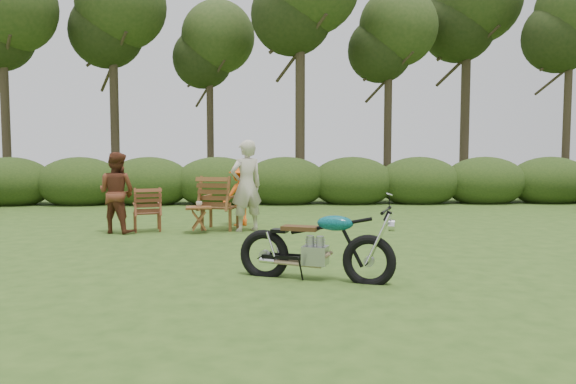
{
  "coord_description": "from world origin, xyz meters",
  "views": [
    {
      "loc": [
        -0.61,
        -7.55,
        1.63
      ],
      "look_at": [
        -0.22,
        1.85,
        0.9
      ],
      "focal_mm": 35.0,
      "sensor_mm": 36.0,
      "label": 1
    }
  ],
  "objects_px": {
    "motorcycle": "(315,279)",
    "adult_b": "(118,233)",
    "lawn_chair_left": "(147,231)",
    "child": "(240,226)",
    "lawn_chair_right": "(220,229)",
    "adult_a": "(247,231)",
    "side_table": "(199,220)",
    "cup": "(199,204)"
  },
  "relations": [
    {
      "from": "side_table",
      "to": "lawn_chair_right",
      "type": "bearing_deg",
      "value": 53.07
    },
    {
      "from": "lawn_chair_right",
      "to": "adult_b",
      "type": "relative_size",
      "value": 0.69
    },
    {
      "from": "cup",
      "to": "adult_b",
      "type": "relative_size",
      "value": 0.08
    },
    {
      "from": "lawn_chair_right",
      "to": "lawn_chair_left",
      "type": "relative_size",
      "value": 1.25
    },
    {
      "from": "motorcycle",
      "to": "side_table",
      "type": "distance_m",
      "value": 4.36
    },
    {
      "from": "motorcycle",
      "to": "child",
      "type": "height_order",
      "value": "child"
    },
    {
      "from": "cup",
      "to": "adult_a",
      "type": "distance_m",
      "value": 1.09
    },
    {
      "from": "side_table",
      "to": "cup",
      "type": "relative_size",
      "value": 4.2
    },
    {
      "from": "lawn_chair_right",
      "to": "adult_b",
      "type": "height_order",
      "value": "adult_b"
    },
    {
      "from": "adult_a",
      "to": "child",
      "type": "height_order",
      "value": "adult_a"
    },
    {
      "from": "lawn_chair_right",
      "to": "child",
      "type": "distance_m",
      "value": 0.65
    },
    {
      "from": "lawn_chair_left",
      "to": "adult_a",
      "type": "relative_size",
      "value": 0.48
    },
    {
      "from": "lawn_chair_left",
      "to": "child",
      "type": "xyz_separation_m",
      "value": [
        1.81,
        0.69,
        0.0
      ]
    },
    {
      "from": "lawn_chair_right",
      "to": "child",
      "type": "xyz_separation_m",
      "value": [
        0.38,
        0.53,
        0.0
      ]
    },
    {
      "from": "motorcycle",
      "to": "adult_b",
      "type": "xyz_separation_m",
      "value": [
        -3.48,
        4.03,
        0.0
      ]
    },
    {
      "from": "lawn_chair_left",
      "to": "child",
      "type": "distance_m",
      "value": 1.94
    },
    {
      "from": "lawn_chair_left",
      "to": "child",
      "type": "relative_size",
      "value": 0.66
    },
    {
      "from": "cup",
      "to": "adult_b",
      "type": "distance_m",
      "value": 1.69
    },
    {
      "from": "lawn_chair_right",
      "to": "adult_a",
      "type": "bearing_deg",
      "value": 168.56
    },
    {
      "from": "lawn_chair_right",
      "to": "cup",
      "type": "relative_size",
      "value": 8.71
    },
    {
      "from": "lawn_chair_right",
      "to": "cup",
      "type": "height_order",
      "value": "cup"
    },
    {
      "from": "side_table",
      "to": "motorcycle",
      "type": "bearing_deg",
      "value": -64.18
    },
    {
      "from": "adult_a",
      "to": "adult_b",
      "type": "xyz_separation_m",
      "value": [
        -2.5,
        -0.12,
        0.0
      ]
    },
    {
      "from": "motorcycle",
      "to": "child",
      "type": "relative_size",
      "value": 1.45
    },
    {
      "from": "lawn_chair_left",
      "to": "adult_b",
      "type": "bearing_deg",
      "value": 7.92
    },
    {
      "from": "lawn_chair_right",
      "to": "side_table",
      "type": "relative_size",
      "value": 2.07
    },
    {
      "from": "adult_b",
      "to": "side_table",
      "type": "bearing_deg",
      "value": -163.4
    },
    {
      "from": "adult_a",
      "to": "adult_b",
      "type": "bearing_deg",
      "value": -23.53
    },
    {
      "from": "child",
      "to": "adult_a",
      "type": "bearing_deg",
      "value": 68.03
    },
    {
      "from": "motorcycle",
      "to": "adult_b",
      "type": "bearing_deg",
      "value": 151.01
    },
    {
      "from": "adult_b",
      "to": "child",
      "type": "xyz_separation_m",
      "value": [
        2.34,
        0.91,
        0.0
      ]
    },
    {
      "from": "side_table",
      "to": "child",
      "type": "bearing_deg",
      "value": 53.63
    },
    {
      "from": "lawn_chair_left",
      "to": "adult_b",
      "type": "distance_m",
      "value": 0.57
    },
    {
      "from": "lawn_chair_left",
      "to": "adult_a",
      "type": "xyz_separation_m",
      "value": [
        1.97,
        -0.11,
        0.0
      ]
    },
    {
      "from": "motorcycle",
      "to": "lawn_chair_right",
      "type": "relative_size",
      "value": 1.76
    },
    {
      "from": "adult_b",
      "to": "lawn_chair_left",
      "type": "bearing_deg",
      "value": -136.07
    },
    {
      "from": "adult_a",
      "to": "adult_b",
      "type": "relative_size",
      "value": 1.15
    },
    {
      "from": "adult_b",
      "to": "adult_a",
      "type": "bearing_deg",
      "value": -156.7
    },
    {
      "from": "motorcycle",
      "to": "adult_a",
      "type": "xyz_separation_m",
      "value": [
        -0.99,
        4.15,
        0.0
      ]
    },
    {
      "from": "lawn_chair_right",
      "to": "adult_b",
      "type": "xyz_separation_m",
      "value": [
        -1.96,
        -0.38,
        0.0
      ]
    },
    {
      "from": "motorcycle",
      "to": "child",
      "type": "distance_m",
      "value": 5.07
    },
    {
      "from": "lawn_chair_right",
      "to": "side_table",
      "type": "height_order",
      "value": "lawn_chair_right"
    }
  ]
}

